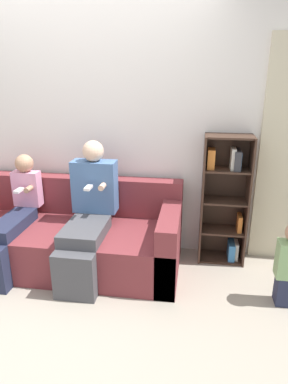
{
  "coord_description": "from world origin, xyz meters",
  "views": [
    {
      "loc": [
        1.05,
        -2.29,
        1.78
      ],
      "look_at": [
        0.6,
        0.6,
        0.76
      ],
      "focal_mm": 32.0,
      "sensor_mm": 36.0,
      "label": 1
    }
  ],
  "objects_px": {
    "child_seated": "(14,217)",
    "bookshelf": "(226,198)",
    "adult_seated": "(89,211)",
    "couch": "(68,237)"
  },
  "relations": [
    {
      "from": "adult_seated",
      "to": "child_seated",
      "type": "distance_m",
      "value": 0.71
    },
    {
      "from": "adult_seated",
      "to": "child_seated",
      "type": "bearing_deg",
      "value": -176.23
    },
    {
      "from": "child_seated",
      "to": "couch",
      "type": "bearing_deg",
      "value": 17.66
    },
    {
      "from": "adult_seated",
      "to": "child_seated",
      "type": "relative_size",
      "value": 1.16
    },
    {
      "from": "couch",
      "to": "child_seated",
      "type": "bearing_deg",
      "value": -162.34
    },
    {
      "from": "child_seated",
      "to": "bookshelf",
      "type": "relative_size",
      "value": 0.83
    },
    {
      "from": "couch",
      "to": "child_seated",
      "type": "xyz_separation_m",
      "value": [
        -0.45,
        -0.14,
        0.25
      ]
    },
    {
      "from": "couch",
      "to": "bookshelf",
      "type": "height_order",
      "value": "bookshelf"
    },
    {
      "from": "child_seated",
      "to": "bookshelf",
      "type": "distance_m",
      "value": 2.0
    },
    {
      "from": "bookshelf",
      "to": "couch",
      "type": "bearing_deg",
      "value": -167.53
    }
  ]
}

